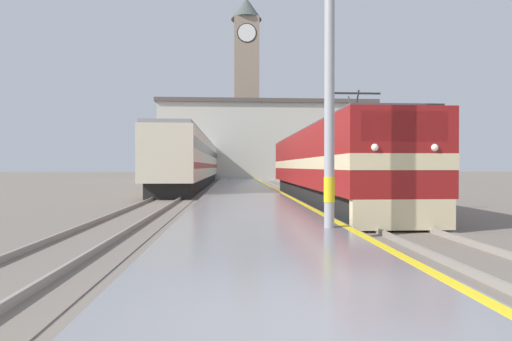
# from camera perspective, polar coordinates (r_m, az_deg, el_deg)

# --- Properties ---
(ground_plane) EXTENTS (200.00, 200.00, 0.00)m
(ground_plane) POSITION_cam_1_polar(r_m,az_deg,el_deg) (33.77, -2.19, -2.43)
(ground_plane) COLOR #70665B
(platform) EXTENTS (4.36, 140.00, 0.32)m
(platform) POSITION_cam_1_polar(r_m,az_deg,el_deg) (28.77, -1.98, -2.63)
(platform) COLOR slate
(platform) RESTS_ON ground
(rail_track_near) EXTENTS (2.84, 140.00, 0.16)m
(rail_track_near) POSITION_cam_1_polar(r_m,az_deg,el_deg) (29.12, 5.50, -2.84)
(rail_track_near) COLOR #70665B
(rail_track_near) RESTS_ON ground
(rail_track_far) EXTENTS (2.84, 140.00, 0.16)m
(rail_track_far) POSITION_cam_1_polar(r_m,az_deg,el_deg) (28.98, -10.18, -2.87)
(rail_track_far) COLOR #70665B
(rail_track_far) RESTS_ON ground
(locomotive_train) EXTENTS (2.92, 17.90, 4.51)m
(locomotive_train) POSITION_cam_1_polar(r_m,az_deg,el_deg) (19.50, 9.91, 0.72)
(locomotive_train) COLOR black
(locomotive_train) RESTS_ON ground
(passenger_train) EXTENTS (2.92, 34.88, 4.18)m
(passenger_train) POSITION_cam_1_polar(r_m,az_deg,el_deg) (37.95, -8.56, 1.28)
(passenger_train) COLOR black
(passenger_train) RESTS_ON ground
(catenary_mast) EXTENTS (2.50, 0.26, 7.36)m
(catenary_mast) POSITION_cam_1_polar(r_m,az_deg,el_deg) (9.85, 11.04, 13.75)
(catenary_mast) COLOR #9E9EA3
(catenary_mast) RESTS_ON platform
(clock_tower) EXTENTS (4.96, 4.96, 29.21)m
(clock_tower) POSITION_cam_1_polar(r_m,az_deg,el_deg) (66.45, -1.38, 12.45)
(clock_tower) COLOR gray
(clock_tower) RESTS_ON ground
(station_building) EXTENTS (28.19, 7.57, 10.30)m
(station_building) POSITION_cam_1_polar(r_m,az_deg,el_deg) (53.47, 1.45, 4.22)
(station_building) COLOR beige
(station_building) RESTS_ON ground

